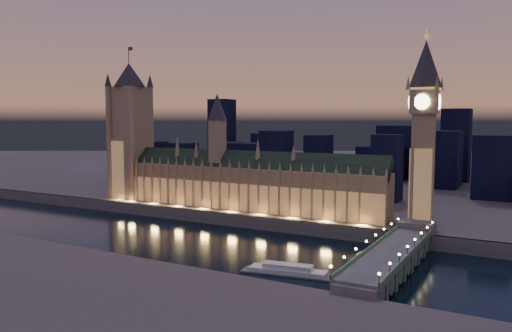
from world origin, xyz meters
The scene contains 9 objects.
ground_plane centered at (0.00, 0.00, 0.00)m, with size 2000.00×2000.00×0.00m, color black.
north_bank centered at (0.00, 520.00, 4.00)m, with size 2000.00×960.00×8.00m, color #4F413D.
embankment_wall centered at (0.00, 41.00, 4.00)m, with size 2000.00×2.50×8.00m, color #4B4B4D.
palace_of_westminster centered at (-10.47, 61.74, 26.37)m, with size 202.00×21.98×78.00m.
victoria_tower centered at (-110.00, 61.92, 64.97)m, with size 31.68×31.68×115.08m.
elizabeth_tower centered at (108.00, 61.92, 69.18)m, with size 18.00×18.00×109.69m.
westminster_bridge centered at (109.20, -3.45, 5.99)m, with size 18.51×113.00×15.90m.
river_boat centered at (70.09, -32.19, 1.56)m, with size 42.63×16.41×4.50m.
city_backdrop centered at (34.28, 246.94, 30.73)m, with size 471.93×215.63×86.25m.
Camera 1 is at (162.67, -225.34, 66.83)m, focal length 35.00 mm.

